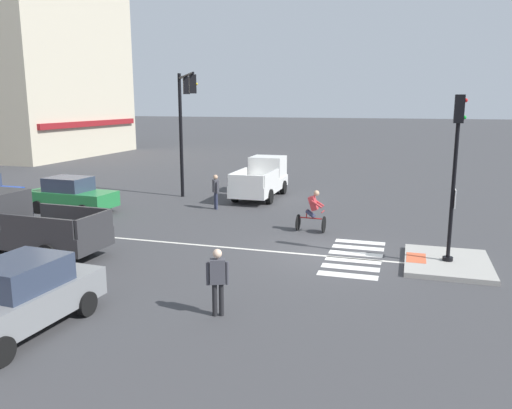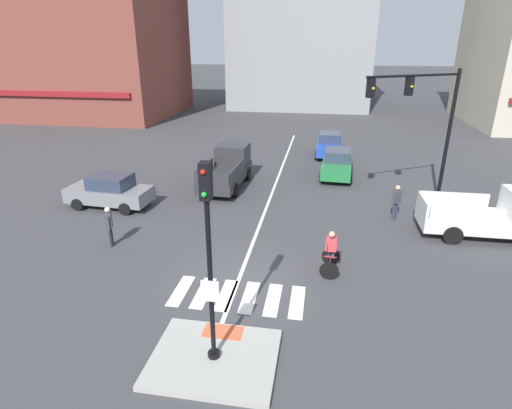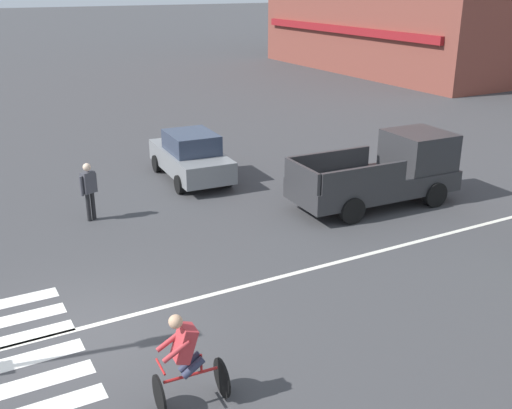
% 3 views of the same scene
% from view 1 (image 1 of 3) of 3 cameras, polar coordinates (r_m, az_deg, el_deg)
% --- Properties ---
extents(ground_plane, '(300.00, 300.00, 0.00)m').
position_cam_1_polar(ground_plane, '(17.41, 7.88, -5.59)').
color(ground_plane, '#3D3D3F').
extents(traffic_island, '(3.21, 2.60, 0.15)m').
position_cam_1_polar(traffic_island, '(17.26, 20.67, -6.14)').
color(traffic_island, '#A3A099').
rests_on(traffic_island, ground).
extents(tactile_pad_front, '(1.10, 0.60, 0.01)m').
position_cam_1_polar(tactile_pad_front, '(17.19, 17.53, -5.72)').
color(tactile_pad_front, '#DB5B38').
rests_on(tactile_pad_front, traffic_island).
extents(signal_pole, '(0.44, 0.38, 5.13)m').
position_cam_1_polar(signal_pole, '(16.62, 21.47, 4.31)').
color(signal_pole, black).
rests_on(signal_pole, traffic_island).
extents(crosswalk_stripe_a, '(0.44, 1.80, 0.01)m').
position_cam_1_polar(crosswalk_stripe_a, '(15.49, 10.21, -7.83)').
color(crosswalk_stripe_a, silver).
rests_on(crosswalk_stripe_a, ground).
extents(crosswalk_stripe_b, '(0.44, 1.80, 0.01)m').
position_cam_1_polar(crosswalk_stripe_b, '(16.21, 10.54, -6.96)').
color(crosswalk_stripe_b, silver).
rests_on(crosswalk_stripe_b, ground).
extents(crosswalk_stripe_c, '(0.44, 1.80, 0.01)m').
position_cam_1_polar(crosswalk_stripe_c, '(16.93, 10.84, -6.17)').
color(crosswalk_stripe_c, silver).
rests_on(crosswalk_stripe_c, ground).
extents(crosswalk_stripe_d, '(0.44, 1.80, 0.01)m').
position_cam_1_polar(crosswalk_stripe_d, '(17.66, 11.11, -5.44)').
color(crosswalk_stripe_d, silver).
rests_on(crosswalk_stripe_d, ground).
extents(crosswalk_stripe_e, '(0.44, 1.80, 0.01)m').
position_cam_1_polar(crosswalk_stripe_e, '(18.40, 11.37, -4.77)').
color(crosswalk_stripe_e, silver).
rests_on(crosswalk_stripe_e, ground).
extents(crosswalk_stripe_f, '(0.44, 1.80, 0.01)m').
position_cam_1_polar(crosswalk_stripe_f, '(19.13, 11.60, -4.15)').
color(crosswalk_stripe_f, silver).
rests_on(crosswalk_stripe_f, ground).
extents(lane_centre_line, '(0.14, 28.00, 0.01)m').
position_cam_1_polar(lane_centre_line, '(21.17, -20.04, -3.11)').
color(lane_centre_line, silver).
rests_on(lane_centre_line, ground).
extents(traffic_light_mast, '(4.52, 2.89, 6.53)m').
position_cam_1_polar(traffic_light_mast, '(25.93, -8.07, 10.19)').
color(traffic_light_mast, black).
rests_on(traffic_light_mast, ground).
extents(building_corner_left, '(16.50, 15.12, 20.59)m').
position_cam_1_polar(building_corner_left, '(54.91, -25.05, 15.89)').
color(building_corner_left, beige).
rests_on(building_corner_left, ground).
extents(car_grey_cross_left, '(4.19, 2.03, 1.64)m').
position_cam_1_polar(car_grey_cross_left, '(12.61, -25.15, -9.42)').
color(car_grey_cross_left, slate).
rests_on(car_grey_cross_left, ground).
extents(car_green_eastbound_far, '(2.02, 4.19, 1.64)m').
position_cam_1_polar(car_green_eastbound_far, '(25.21, -20.03, 1.02)').
color(car_green_eastbound_far, '#237A3D').
rests_on(car_green_eastbound_far, ground).
extents(pickup_truck_charcoal_westbound_far, '(2.21, 5.17, 2.08)m').
position_cam_1_polar(pickup_truck_charcoal_westbound_far, '(18.88, -24.88, -2.15)').
color(pickup_truck_charcoal_westbound_far, '#2D2D30').
rests_on(pickup_truck_charcoal_westbound_far, ground).
extents(pickup_truck_white_cross_right, '(5.11, 2.09, 2.08)m').
position_cam_1_polar(pickup_truck_white_cross_right, '(27.55, 0.71, 2.90)').
color(pickup_truck_white_cross_right, white).
rests_on(pickup_truck_white_cross_right, ground).
extents(cyclist, '(0.72, 1.13, 1.68)m').
position_cam_1_polar(cyclist, '(20.15, 6.38, -0.65)').
color(cyclist, black).
rests_on(cyclist, ground).
extents(pedestrian_at_curb_left, '(0.34, 0.51, 1.67)m').
position_cam_1_polar(pedestrian_at_curb_left, '(12.23, -4.32, -8.10)').
color(pedestrian_at_curb_left, black).
rests_on(pedestrian_at_curb_left, ground).
extents(pedestrian_waiting_far_side, '(0.44, 0.40, 1.67)m').
position_cam_1_polar(pedestrian_waiting_far_side, '(24.35, -4.54, 1.74)').
color(pedestrian_waiting_far_side, '#2D334C').
rests_on(pedestrian_waiting_far_side, ground).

